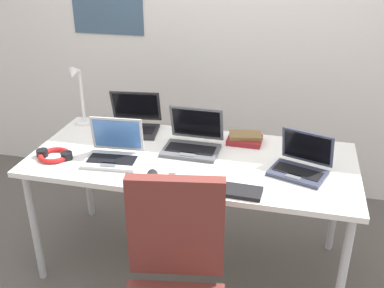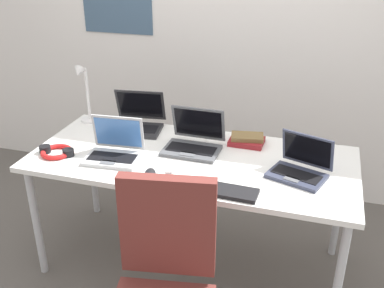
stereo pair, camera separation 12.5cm
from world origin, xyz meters
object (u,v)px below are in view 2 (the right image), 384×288
Objects in this scene: laptop_center at (114,150)px; computer_mouse at (150,173)px; laptop_by_keyboard at (300,168)px; laptop_back_left at (137,122)px; headphones at (57,152)px; cell_phone at (322,150)px; pill_bottle at (169,177)px; desk_lamp at (85,94)px; book_stack at (247,140)px; external_keyboard at (224,191)px; laptop_back_right at (194,142)px.

laptop_center is 3.28× the size of computer_mouse.
laptop_by_keyboard is 1.01m from laptop_center.
headphones is (-0.29, -0.47, -0.03)m from laptop_back_left.
cell_phone is (1.10, 0.43, -0.04)m from laptop_center.
desk_lamp is at bearing 142.56° from pill_bottle.
cell_phone is 0.66× the size of book_stack.
computer_mouse is at bearing -7.82° from headphones.
headphones is at bearing -156.04° from book_stack.
headphones is at bearing 151.95° from computer_mouse.
desk_lamp reaches higher than headphones.
external_keyboard is at bearing 0.58° from pill_bottle.
desk_lamp reaches higher than cell_phone.
external_keyboard is (0.28, -0.42, -0.04)m from laptop_back_right.
headphones is at bearing -170.73° from laptop_center.
external_keyboard is 1.54× the size of headphones.
pill_bottle reaches higher than book_stack.
laptop_center is 0.69m from external_keyboard.
laptop_back_left reaches higher than computer_mouse.
computer_mouse is (-0.73, -0.23, -0.03)m from laptop_by_keyboard.
headphones is at bearing -121.95° from laptop_back_left.
laptop_by_keyboard is (1.04, -0.32, -0.00)m from laptop_back_left.
desk_lamp is at bearing 97.04° from headphones.
pill_bottle is at bearing -25.73° from laptop_center.
desk_lamp reaches higher than book_stack.
cell_phone is at bearing 13.75° from computer_mouse.
desk_lamp is 1.43m from laptop_by_keyboard.
cell_phone is (1.14, 0.01, -0.04)m from laptop_back_left.
cell_phone is (0.10, 0.33, -0.04)m from laptop_by_keyboard.
laptop_by_keyboard is 0.44m from book_stack.
desk_lamp is at bearing 167.15° from laptop_back_right.
laptop_by_keyboard is 1.58× the size of headphones.
computer_mouse is (-0.40, 0.05, 0.01)m from external_keyboard.
pill_bottle is (0.72, -0.13, 0.03)m from headphones.
book_stack is (0.40, 0.53, 0.01)m from computer_mouse.
cell_phone is (1.49, 0.02, -0.19)m from desk_lamp.
laptop_back_left is 1.09m from laptop_by_keyboard.
external_keyboard is 4.18× the size of pill_bottle.
cell_phone is (0.84, 0.56, -0.01)m from computer_mouse.
laptop_back_right reaches higher than book_stack.
laptop_center is at bearing -46.35° from desk_lamp.
computer_mouse is at bearing -120.76° from cell_phone.
desk_lamp reaches higher than computer_mouse.
laptop_by_keyboard is 0.35m from cell_phone.
laptop_by_keyboard is 0.44m from external_keyboard.
external_keyboard is at bearing -15.47° from laptop_center.
headphones is (0.06, -0.46, -0.18)m from desk_lamp.
laptop_by_keyboard is 3.52× the size of computer_mouse.
laptop_back_right reaches higher than external_keyboard.
desk_lamp is 0.50m from headphones.
pill_bottle is 0.38× the size of book_stack.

